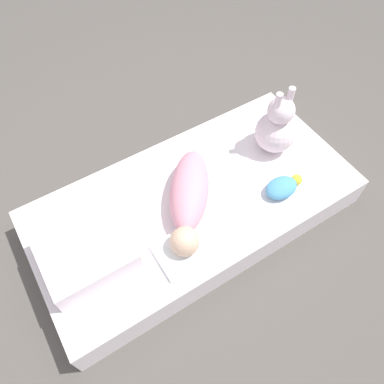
{
  "coord_description": "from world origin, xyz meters",
  "views": [
    {
      "loc": [
        -0.53,
        -0.83,
        1.66
      ],
      "look_at": [
        -0.01,
        -0.0,
        0.23
      ],
      "focal_mm": 35.0,
      "sensor_mm": 36.0,
      "label": 1
    }
  ],
  "objects_px": {
    "swaddled_baby": "(189,197)",
    "bunny_plush": "(277,128)",
    "turtle_plush": "(283,187)",
    "pillow": "(85,252)"
  },
  "relations": [
    {
      "from": "pillow",
      "to": "bunny_plush",
      "type": "relative_size",
      "value": 0.98
    },
    {
      "from": "swaddled_baby",
      "to": "bunny_plush",
      "type": "height_order",
      "value": "bunny_plush"
    },
    {
      "from": "pillow",
      "to": "bunny_plush",
      "type": "xyz_separation_m",
      "value": [
        1.06,
        0.08,
        0.08
      ]
    },
    {
      "from": "swaddled_baby",
      "to": "pillow",
      "type": "relative_size",
      "value": 1.39
    },
    {
      "from": "bunny_plush",
      "to": "turtle_plush",
      "type": "xyz_separation_m",
      "value": [
        -0.14,
        -0.25,
        -0.1
      ]
    },
    {
      "from": "turtle_plush",
      "to": "bunny_plush",
      "type": "bearing_deg",
      "value": 60.48
    },
    {
      "from": "turtle_plush",
      "to": "pillow",
      "type": "bearing_deg",
      "value": 169.52
    },
    {
      "from": "pillow",
      "to": "turtle_plush",
      "type": "distance_m",
      "value": 0.94
    },
    {
      "from": "swaddled_baby",
      "to": "bunny_plush",
      "type": "bearing_deg",
      "value": 135.78
    },
    {
      "from": "pillow",
      "to": "turtle_plush",
      "type": "xyz_separation_m",
      "value": [
        0.92,
        -0.17,
        -0.02
      ]
    }
  ]
}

